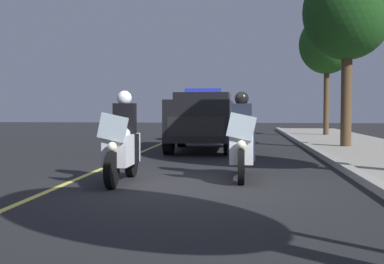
{
  "coord_description": "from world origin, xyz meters",
  "views": [
    {
      "loc": [
        8.74,
        1.05,
        1.37
      ],
      "look_at": [
        -1.19,
        0.0,
        0.9
      ],
      "focal_mm": 45.69,
      "sensor_mm": 36.0,
      "label": 1
    }
  ],
  "objects_px": {
    "police_motorcycle_lead_left": "(122,145)",
    "police_motorcycle_lead_right": "(241,143)",
    "tree_far_back": "(348,13)",
    "tree_behind_suv": "(327,45)",
    "police_suv": "(203,118)"
  },
  "relations": [
    {
      "from": "police_motorcycle_lead_left",
      "to": "police_motorcycle_lead_right",
      "type": "distance_m",
      "value": 2.32
    },
    {
      "from": "tree_far_back",
      "to": "tree_behind_suv",
      "type": "distance_m",
      "value": 7.49
    },
    {
      "from": "police_motorcycle_lead_left",
      "to": "tree_behind_suv",
      "type": "relative_size",
      "value": 0.36
    },
    {
      "from": "police_motorcycle_lead_right",
      "to": "police_suv",
      "type": "bearing_deg",
      "value": -168.62
    },
    {
      "from": "police_motorcycle_lead_right",
      "to": "tree_behind_suv",
      "type": "relative_size",
      "value": 0.36
    },
    {
      "from": "police_motorcycle_lead_right",
      "to": "police_motorcycle_lead_left",
      "type": "bearing_deg",
      "value": -72.65
    },
    {
      "from": "police_motorcycle_lead_right",
      "to": "tree_far_back",
      "type": "relative_size",
      "value": 0.34
    },
    {
      "from": "police_motorcycle_lead_right",
      "to": "tree_far_back",
      "type": "distance_m",
      "value": 9.23
    },
    {
      "from": "police_motorcycle_lead_left",
      "to": "tree_far_back",
      "type": "distance_m",
      "value": 10.81
    },
    {
      "from": "police_motorcycle_lead_right",
      "to": "tree_behind_suv",
      "type": "xyz_separation_m",
      "value": [
        -15.03,
        4.09,
        3.81
      ]
    },
    {
      "from": "police_suv",
      "to": "tree_behind_suv",
      "type": "bearing_deg",
      "value": 147.81
    },
    {
      "from": "tree_far_back",
      "to": "tree_behind_suv",
      "type": "xyz_separation_m",
      "value": [
        -7.47,
        0.56,
        -0.13
      ]
    },
    {
      "from": "police_motorcycle_lead_left",
      "to": "police_motorcycle_lead_right",
      "type": "xyz_separation_m",
      "value": [
        -0.69,
        2.21,
        0.0
      ]
    },
    {
      "from": "police_motorcycle_lead_left",
      "to": "tree_far_back",
      "type": "relative_size",
      "value": 0.34
    },
    {
      "from": "police_motorcycle_lead_left",
      "to": "police_suv",
      "type": "relative_size",
      "value": 0.44
    }
  ]
}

